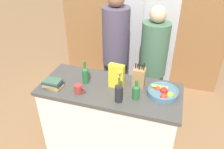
{
  "coord_description": "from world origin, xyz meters",
  "views": [
    {
      "loc": [
        0.59,
        -1.81,
        2.23
      ],
      "look_at": [
        0.0,
        0.08,
        1.0
      ],
      "focal_mm": 35.0,
      "sensor_mm": 36.0,
      "label": 1
    }
  ],
  "objects_px": {
    "refrigerator": "(150,35)",
    "person_in_blue": "(153,64)",
    "knife_block": "(139,77)",
    "coffee_mug": "(79,89)",
    "book_stack": "(53,84)",
    "bottle_vinegar": "(136,91)",
    "bottle_oil": "(85,74)",
    "flower_vase": "(119,91)",
    "person_at_sink": "(116,52)",
    "fruit_bowl": "(163,92)",
    "cereal_box": "(117,76)"
  },
  "relations": [
    {
      "from": "refrigerator",
      "to": "person_in_blue",
      "type": "relative_size",
      "value": 1.25
    },
    {
      "from": "knife_block",
      "to": "coffee_mug",
      "type": "distance_m",
      "value": 0.65
    },
    {
      "from": "refrigerator",
      "to": "book_stack",
      "type": "relative_size",
      "value": 9.74
    },
    {
      "from": "bottle_vinegar",
      "to": "knife_block",
      "type": "bearing_deg",
      "value": 94.51
    },
    {
      "from": "bottle_oil",
      "to": "flower_vase",
      "type": "bearing_deg",
      "value": -25.16
    },
    {
      "from": "knife_block",
      "to": "coffee_mug",
      "type": "height_order",
      "value": "knife_block"
    },
    {
      "from": "person_at_sink",
      "to": "person_in_blue",
      "type": "bearing_deg",
      "value": 13.1
    },
    {
      "from": "fruit_bowl",
      "to": "bottle_oil",
      "type": "height_order",
      "value": "bottle_oil"
    },
    {
      "from": "knife_block",
      "to": "cereal_box",
      "type": "height_order",
      "value": "knife_block"
    },
    {
      "from": "bottle_vinegar",
      "to": "flower_vase",
      "type": "bearing_deg",
      "value": -148.75
    },
    {
      "from": "fruit_bowl",
      "to": "bottle_oil",
      "type": "distance_m",
      "value": 0.84
    },
    {
      "from": "knife_block",
      "to": "flower_vase",
      "type": "xyz_separation_m",
      "value": [
        -0.13,
        -0.32,
        0.01
      ]
    },
    {
      "from": "knife_block",
      "to": "flower_vase",
      "type": "distance_m",
      "value": 0.35
    },
    {
      "from": "person_at_sink",
      "to": "knife_block",
      "type": "bearing_deg",
      "value": -36.71
    },
    {
      "from": "refrigerator",
      "to": "person_at_sink",
      "type": "height_order",
      "value": "refrigerator"
    },
    {
      "from": "cereal_box",
      "to": "refrigerator",
      "type": "bearing_deg",
      "value": 83.3
    },
    {
      "from": "cereal_box",
      "to": "book_stack",
      "type": "height_order",
      "value": "cereal_box"
    },
    {
      "from": "coffee_mug",
      "to": "bottle_oil",
      "type": "height_order",
      "value": "bottle_oil"
    },
    {
      "from": "coffee_mug",
      "to": "refrigerator",
      "type": "bearing_deg",
      "value": 71.69
    },
    {
      "from": "flower_vase",
      "to": "person_at_sink",
      "type": "xyz_separation_m",
      "value": [
        -0.27,
        0.8,
        0.0
      ]
    },
    {
      "from": "coffee_mug",
      "to": "bottle_oil",
      "type": "bearing_deg",
      "value": 92.21
    },
    {
      "from": "cereal_box",
      "to": "person_in_blue",
      "type": "relative_size",
      "value": 0.17
    },
    {
      "from": "flower_vase",
      "to": "person_at_sink",
      "type": "distance_m",
      "value": 0.84
    },
    {
      "from": "person_in_blue",
      "to": "bottle_oil",
      "type": "bearing_deg",
      "value": -119.61
    },
    {
      "from": "refrigerator",
      "to": "person_in_blue",
      "type": "xyz_separation_m",
      "value": [
        0.16,
        -0.68,
        -0.1
      ]
    },
    {
      "from": "book_stack",
      "to": "bottle_oil",
      "type": "distance_m",
      "value": 0.36
    },
    {
      "from": "fruit_bowl",
      "to": "person_at_sink",
      "type": "xyz_separation_m",
      "value": [
        -0.67,
        0.58,
        0.09
      ]
    },
    {
      "from": "refrigerator",
      "to": "bottle_vinegar",
      "type": "height_order",
      "value": "refrigerator"
    },
    {
      "from": "refrigerator",
      "to": "person_at_sink",
      "type": "distance_m",
      "value": 0.75
    },
    {
      "from": "person_in_blue",
      "to": "fruit_bowl",
      "type": "bearing_deg",
      "value": -54.08
    },
    {
      "from": "fruit_bowl",
      "to": "person_in_blue",
      "type": "bearing_deg",
      "value": 107.9
    },
    {
      "from": "flower_vase",
      "to": "coffee_mug",
      "type": "distance_m",
      "value": 0.43
    },
    {
      "from": "fruit_bowl",
      "to": "coffee_mug",
      "type": "relative_size",
      "value": 2.58
    },
    {
      "from": "book_stack",
      "to": "coffee_mug",
      "type": "bearing_deg",
      "value": -2.95
    },
    {
      "from": "book_stack",
      "to": "fruit_bowl",
      "type": "bearing_deg",
      "value": 10.38
    },
    {
      "from": "coffee_mug",
      "to": "person_at_sink",
      "type": "relative_size",
      "value": 0.07
    },
    {
      "from": "book_stack",
      "to": "knife_block",
      "type": "bearing_deg",
      "value": 19.27
    },
    {
      "from": "book_stack",
      "to": "person_in_blue",
      "type": "relative_size",
      "value": 0.13
    },
    {
      "from": "refrigerator",
      "to": "coffee_mug",
      "type": "distance_m",
      "value": 1.55
    },
    {
      "from": "refrigerator",
      "to": "flower_vase",
      "type": "relative_size",
      "value": 5.87
    },
    {
      "from": "cereal_box",
      "to": "person_in_blue",
      "type": "xyz_separation_m",
      "value": [
        0.3,
        0.58,
        -0.1
      ]
    },
    {
      "from": "fruit_bowl",
      "to": "knife_block",
      "type": "relative_size",
      "value": 1.09
    },
    {
      "from": "cereal_box",
      "to": "knife_block",
      "type": "bearing_deg",
      "value": 24.55
    },
    {
      "from": "coffee_mug",
      "to": "person_in_blue",
      "type": "relative_size",
      "value": 0.07
    },
    {
      "from": "coffee_mug",
      "to": "book_stack",
      "type": "xyz_separation_m",
      "value": [
        -0.31,
        0.02,
        -0.01
      ]
    },
    {
      "from": "fruit_bowl",
      "to": "book_stack",
      "type": "relative_size",
      "value": 1.5
    },
    {
      "from": "person_in_blue",
      "to": "cereal_box",
      "type": "bearing_deg",
      "value": -99.64
    },
    {
      "from": "bottle_oil",
      "to": "person_at_sink",
      "type": "relative_size",
      "value": 0.15
    },
    {
      "from": "cereal_box",
      "to": "bottle_oil",
      "type": "height_order",
      "value": "cereal_box"
    },
    {
      "from": "book_stack",
      "to": "person_at_sink",
      "type": "bearing_deg",
      "value": 59.27
    }
  ]
}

